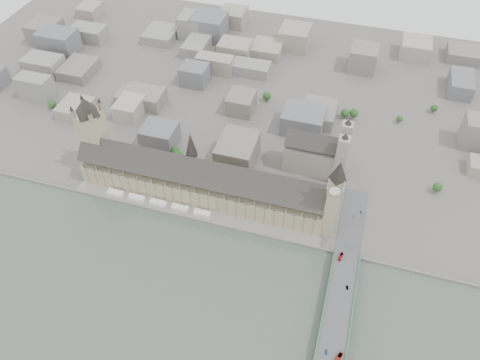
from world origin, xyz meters
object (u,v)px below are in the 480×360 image
(westminster_abbey, at_px, (317,153))
(car_blue, at_px, (326,352))
(elizabeth_tower, at_px, (334,194))
(car_silver, at_px, (347,288))
(westminster_bridge, at_px, (336,320))
(palace_of_westminster, at_px, (201,181))
(victoria_tower, at_px, (93,132))
(car_approach, at_px, (361,212))
(red_bus_south, at_px, (338,358))
(red_bus_north, at_px, (341,257))

(westminster_abbey, xyz_separation_m, car_blue, (47.06, -215.92, -14.07))
(elizabeth_tower, height_order, car_silver, elizabeth_tower)
(westminster_bridge, distance_m, car_silver, 31.73)
(palace_of_westminster, xyz_separation_m, car_blue, (157.98, -140.62, -11.69))
(westminster_bridge, distance_m, car_blue, 34.17)
(elizabeth_tower, bearing_deg, palace_of_westminster, 175.15)
(car_silver, bearing_deg, westminster_bridge, -115.65)
(victoria_tower, height_order, car_approach, victoria_tower)
(westminster_bridge, xyz_separation_m, westminster_abbey, (-51.08, 182.50, 19.96))
(victoria_tower, bearing_deg, westminster_bridge, -21.78)
(palace_of_westminster, bearing_deg, car_blue, -41.67)
(elizabeth_tower, distance_m, victoria_tower, 260.64)
(westminster_abbey, bearing_deg, westminster_bridge, -74.36)
(car_approach, bearing_deg, red_bus_south, -114.43)
(red_bus_north, height_order, car_approach, red_bus_north)
(car_blue, height_order, car_silver, car_blue)
(victoria_tower, height_order, red_bus_south, victoria_tower)
(red_bus_north, xyz_separation_m, car_approach, (12.22, 60.71, -0.69))
(palace_of_westminster, relative_size, westminster_bridge, 0.82)
(red_bus_north, height_order, car_blue, red_bus_north)
(elizabeth_tower, relative_size, car_blue, 24.01)
(palace_of_westminster, height_order, red_bus_north, palace_of_westminster)
(westminster_abbey, distance_m, red_bus_south, 226.51)
(palace_of_westminster, distance_m, car_blue, 211.83)
(victoria_tower, xyz_separation_m, westminster_abbey, (232.92, 69.00, -30.12))
(westminster_abbey, relative_size, car_approach, 14.75)
(car_approach, bearing_deg, victoria_tower, 157.50)
(victoria_tower, bearing_deg, red_bus_south, -27.31)
(westminster_bridge, bearing_deg, car_silver, 81.56)
(car_blue, bearing_deg, elizabeth_tower, 100.86)
(elizabeth_tower, bearing_deg, car_approach, 41.88)
(red_bus_south, relative_size, car_silver, 2.92)
(red_bus_south, height_order, car_blue, red_bus_south)
(victoria_tower, distance_m, car_blue, 319.27)
(palace_of_westminster, height_order, car_approach, palace_of_westminster)
(westminster_abbey, height_order, car_silver, westminster_abbey)
(red_bus_south, xyz_separation_m, car_approach, (0.29, 159.03, -0.97))
(westminster_bridge, height_order, westminster_abbey, westminster_abbey)
(westminster_abbey, relative_size, car_blue, 15.19)
(westminster_abbey, bearing_deg, car_blue, -77.70)
(palace_of_westminster, bearing_deg, red_bus_north, -16.12)
(red_bus_north, distance_m, red_bus_south, 99.05)
(victoria_tower, bearing_deg, palace_of_westminster, -2.96)
(red_bus_north, height_order, car_silver, red_bus_north)
(elizabeth_tower, xyz_separation_m, westminster_abbey, (-27.08, 87.00, -33.01))
(westminster_bridge, relative_size, red_bus_south, 27.68)
(elizabeth_tower, relative_size, westminster_abbey, 1.58)
(red_bus_south, bearing_deg, red_bus_north, 118.19)
(car_blue, xyz_separation_m, car_silver, (8.59, 64.28, -0.10))
(red_bus_north, relative_size, car_blue, 2.18)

